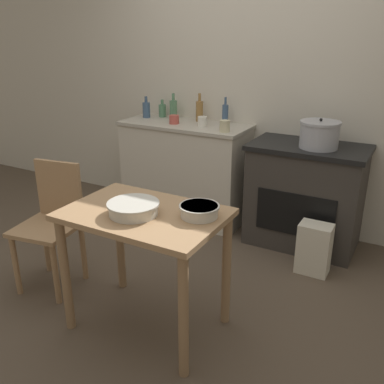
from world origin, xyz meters
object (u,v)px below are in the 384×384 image
(work_table, at_px, (145,234))
(bottle_center, at_px, (162,110))
(bottle_left, at_px, (173,109))
(bottle_far_left, at_px, (225,114))
(flour_sack, at_px, (314,249))
(stock_pot, at_px, (319,135))
(chair, at_px, (52,221))
(mixing_bowl_large, at_px, (133,208))
(bottle_mid_left, at_px, (146,109))
(cup_mid_right, at_px, (202,122))
(mixing_bowl_small, at_px, (199,210))
(bottle_center_left, at_px, (199,111))
(cup_right, at_px, (174,119))
(stove, at_px, (305,195))
(cup_center_right, at_px, (225,126))

(work_table, bearing_deg, bottle_center, 119.63)
(bottle_left, bearing_deg, work_table, -63.74)
(work_table, xyz_separation_m, bottle_far_left, (-0.31, 1.75, 0.39))
(flour_sack, bearing_deg, stock_pot, 109.18)
(chair, distance_m, bottle_far_left, 1.83)
(mixing_bowl_large, height_order, bottle_left, bottle_left)
(bottle_mid_left, distance_m, cup_mid_right, 0.69)
(cup_mid_right, bearing_deg, mixing_bowl_large, -75.79)
(work_table, height_order, mixing_bowl_small, mixing_bowl_small)
(mixing_bowl_small, distance_m, bottle_center_left, 1.88)
(bottle_center_left, distance_m, cup_right, 0.27)
(stove, distance_m, cup_right, 1.37)
(mixing_bowl_small, bearing_deg, cup_mid_right, 117.25)
(mixing_bowl_large, relative_size, cup_center_right, 2.98)
(stove, height_order, bottle_left, bottle_left)
(stove, height_order, bottle_mid_left, bottle_mid_left)
(work_table, bearing_deg, cup_mid_right, 105.78)
(stove, xyz_separation_m, flour_sack, (0.21, -0.44, -0.24))
(stove, distance_m, cup_mid_right, 1.11)
(stove, relative_size, bottle_center_left, 3.60)
(bottle_mid_left, height_order, bottle_center_left, bottle_center_left)
(stove, distance_m, stock_pot, 0.55)
(chair, bearing_deg, bottle_center_left, 70.54)
(mixing_bowl_large, relative_size, bottle_mid_left, 1.43)
(mixing_bowl_small, relative_size, bottle_center, 1.33)
(flour_sack, bearing_deg, bottle_center_left, 155.24)
(bottle_center_left, distance_m, bottle_center, 0.43)
(flour_sack, relative_size, cup_mid_right, 4.42)
(mixing_bowl_large, bearing_deg, stove, 70.99)
(stove, xyz_separation_m, stock_pot, (0.08, -0.05, 0.54))
(cup_right, bearing_deg, bottle_center_left, 55.33)
(chair, distance_m, mixing_bowl_small, 1.22)
(bottle_center, relative_size, cup_right, 1.88)
(flour_sack, relative_size, bottle_left, 1.64)
(bottle_far_left, distance_m, cup_right, 0.47)
(work_table, relative_size, stock_pot, 2.94)
(mixing_bowl_small, bearing_deg, stock_pot, 78.06)
(flour_sack, distance_m, bottle_left, 1.90)
(work_table, bearing_deg, cup_right, 115.34)
(chair, bearing_deg, flour_sack, 23.55)
(stove, xyz_separation_m, bottle_left, (-1.39, 0.15, 0.59))
(cup_mid_right, bearing_deg, bottle_center, 159.35)
(bottle_mid_left, relative_size, cup_mid_right, 2.29)
(flour_sack, height_order, bottle_left, bottle_left)
(bottle_far_left, distance_m, cup_center_right, 0.34)
(mixing_bowl_large, bearing_deg, bottle_center_left, 106.74)
(work_table, bearing_deg, chair, 174.12)
(cup_center_right, distance_m, cup_mid_right, 0.28)
(bottle_center, distance_m, cup_mid_right, 0.60)
(flour_sack, bearing_deg, mixing_bowl_large, -123.12)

